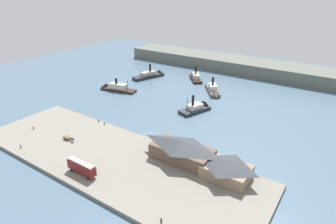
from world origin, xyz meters
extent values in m
plane|color=slate|center=(0.00, 0.00, 0.00)|extent=(320.00, 320.00, 0.00)
cube|color=gray|center=(0.00, -22.00, 0.60)|extent=(110.00, 36.00, 1.20)
cube|color=#666159|center=(0.00, -3.60, 0.50)|extent=(110.00, 0.80, 1.00)
cube|color=brown|center=(21.62, -9.57, 3.76)|extent=(21.42, 9.96, 5.11)
pyramid|color=#33383D|center=(21.62, -9.57, 7.51)|extent=(21.84, 10.45, 2.39)
cube|color=#847056|center=(38.17, -10.15, 3.25)|extent=(14.38, 10.36, 4.10)
pyramid|color=#33383D|center=(38.17, -10.15, 6.38)|extent=(14.67, 10.88, 2.16)
cube|color=maroon|center=(-0.76, -34.26, 3.63)|extent=(10.91, 2.46, 3.07)
cube|color=beige|center=(-0.76, -34.26, 5.42)|extent=(10.48, 1.72, 0.50)
cylinder|color=black|center=(3.06, -33.03, 1.65)|extent=(0.90, 0.18, 0.90)
cylinder|color=black|center=(3.06, -35.49, 1.65)|extent=(0.90, 0.18, 0.90)
cylinder|color=black|center=(-4.58, -33.03, 1.65)|extent=(0.90, 0.18, 0.90)
cylinder|color=black|center=(-4.58, -35.49, 1.65)|extent=(0.90, 0.18, 0.90)
cube|color=brown|center=(-22.87, -22.61, 2.05)|extent=(2.99, 1.53, 0.50)
cylinder|color=#4C3828|center=(-23.77, -21.85, 1.80)|extent=(1.20, 0.10, 1.20)
cylinder|color=#4C3828|center=(-23.77, -23.37, 1.80)|extent=(1.20, 0.10, 1.20)
ellipsoid|color=#473323|center=(-19.97, -22.61, 2.30)|extent=(2.00, 0.70, 0.90)
ellipsoid|color=#473323|center=(-18.87, -22.61, 2.85)|extent=(0.70, 0.32, 0.44)
cylinder|color=#473323|center=(-19.37, -22.41, 1.70)|extent=(0.16, 0.16, 1.00)
cylinder|color=#473323|center=(-19.37, -22.81, 1.70)|extent=(0.16, 0.16, 1.00)
cylinder|color=#473323|center=(-20.57, -22.41, 1.70)|extent=(0.16, 0.16, 1.00)
cylinder|color=#473323|center=(-20.57, -22.81, 1.70)|extent=(0.16, 0.16, 1.00)
cylinder|color=#232328|center=(32.15, -37.07, 1.95)|extent=(0.44, 0.44, 1.49)
sphere|color=#CCA889|center=(32.15, -37.07, 2.83)|extent=(0.27, 0.27, 0.27)
cylinder|color=#4C3D33|center=(-31.96, -36.31, 1.86)|extent=(0.39, 0.39, 1.33)
sphere|color=#CCA889|center=(-31.96, -36.31, 2.65)|extent=(0.24, 0.24, 0.24)
cylinder|color=#4C3D33|center=(-41.49, -24.98, 1.86)|extent=(0.38, 0.38, 1.31)
sphere|color=#CCA889|center=(-41.49, -24.98, 2.63)|extent=(0.24, 0.24, 0.24)
cylinder|color=black|center=(-24.04, -4.91, 1.65)|extent=(0.44, 0.44, 0.90)
cylinder|color=black|center=(-20.11, -5.39, 1.65)|extent=(0.44, 0.44, 0.90)
cube|color=black|center=(-46.29, 31.66, 0.65)|extent=(21.59, 9.67, 1.30)
cone|color=black|center=(-56.53, 29.55, 0.65)|extent=(4.70, 5.66, 5.00)
cube|color=beige|center=(-46.29, 31.66, 2.80)|extent=(10.63, 5.82, 3.01)
cylinder|color=black|center=(-47.37, 31.44, 5.84)|extent=(1.32, 1.32, 3.08)
cylinder|color=brown|center=(-40.15, 32.93, 4.46)|extent=(0.24, 0.24, 6.32)
cube|color=#23282D|center=(4.23, 30.81, 0.80)|extent=(11.39, 17.06, 1.59)
cone|color=#23282D|center=(6.88, 38.26, 0.80)|extent=(6.45, 4.63, 5.83)
cube|color=beige|center=(4.23, 30.81, 2.68)|extent=(6.59, 8.60, 2.18)
cylinder|color=black|center=(3.80, 29.58, 6.23)|extent=(1.22, 1.22, 4.93)
cylinder|color=brown|center=(2.65, 26.34, 5.02)|extent=(0.24, 0.24, 6.85)
cube|color=black|center=(-18.88, 73.89, 0.80)|extent=(14.55, 15.93, 1.60)
cone|color=black|center=(-24.07, 80.12, 0.80)|extent=(5.62, 5.37, 4.88)
cube|color=beige|center=(-18.88, 73.89, 2.93)|extent=(8.38, 9.03, 2.65)
cylinder|color=black|center=(-19.40, 74.51, 6.67)|extent=(1.18, 1.18, 4.84)
cube|color=#23282D|center=(-47.11, 61.09, 0.95)|extent=(12.58, 22.18, 1.90)
cone|color=#23282D|center=(-43.58, 71.22, 0.95)|extent=(6.24, 5.38, 5.27)
cube|color=#B2A893|center=(-47.11, 61.09, 2.97)|extent=(6.57, 10.10, 2.14)
cylinder|color=black|center=(-46.62, 62.48, 6.51)|extent=(1.29, 1.29, 4.93)
cylinder|color=brown|center=(-49.22, 55.01, 4.21)|extent=(0.24, 0.24, 4.62)
cube|color=#514C47|center=(-0.49, 60.21, 0.96)|extent=(15.92, 18.90, 1.92)
cone|color=#514C47|center=(5.37, 52.32, 0.96)|extent=(5.89, 5.65, 4.70)
cube|color=silver|center=(-0.49, 60.21, 3.22)|extent=(7.64, 8.46, 2.60)
cylinder|color=black|center=(-0.69, 60.47, 6.61)|extent=(1.23, 1.23, 4.19)
cylinder|color=brown|center=(-4.01, 64.95, 3.92)|extent=(0.24, 0.24, 4.01)
cube|color=#60665B|center=(0.00, 110.00, 4.00)|extent=(180.00, 24.00, 8.00)
camera|label=1|loc=(64.23, -81.77, 57.36)|focal=30.69mm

